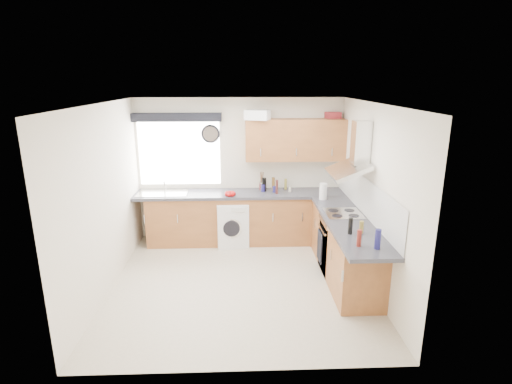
{
  "coord_description": "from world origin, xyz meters",
  "views": [
    {
      "loc": [
        0.02,
        -5.13,
        2.8
      ],
      "look_at": [
        0.25,
        0.85,
        1.1
      ],
      "focal_mm": 28.0,
      "sensor_mm": 36.0,
      "label": 1
    }
  ],
  "objects_px": {
    "washing_machine": "(232,223)",
    "upper_cabinets": "(295,140)",
    "extractor_hood": "(354,156)",
    "oven": "(341,245)"
  },
  "relations": [
    {
      "from": "washing_machine",
      "to": "upper_cabinets",
      "type": "bearing_deg",
      "value": 3.67
    },
    {
      "from": "oven",
      "to": "upper_cabinets",
      "type": "height_order",
      "value": "upper_cabinets"
    },
    {
      "from": "oven",
      "to": "extractor_hood",
      "type": "xyz_separation_m",
      "value": [
        0.1,
        -0.0,
        1.34
      ]
    },
    {
      "from": "extractor_hood",
      "to": "upper_cabinets",
      "type": "relative_size",
      "value": 0.46
    },
    {
      "from": "oven",
      "to": "upper_cabinets",
      "type": "xyz_separation_m",
      "value": [
        -0.55,
        1.32,
        1.38
      ]
    },
    {
      "from": "oven",
      "to": "extractor_hood",
      "type": "relative_size",
      "value": 1.09
    },
    {
      "from": "upper_cabinets",
      "to": "extractor_hood",
      "type": "bearing_deg",
      "value": -63.87
    },
    {
      "from": "oven",
      "to": "extractor_hood",
      "type": "bearing_deg",
      "value": -0.0
    },
    {
      "from": "upper_cabinets",
      "to": "oven",
      "type": "bearing_deg",
      "value": -67.46
    },
    {
      "from": "oven",
      "to": "upper_cabinets",
      "type": "relative_size",
      "value": 0.5
    }
  ]
}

